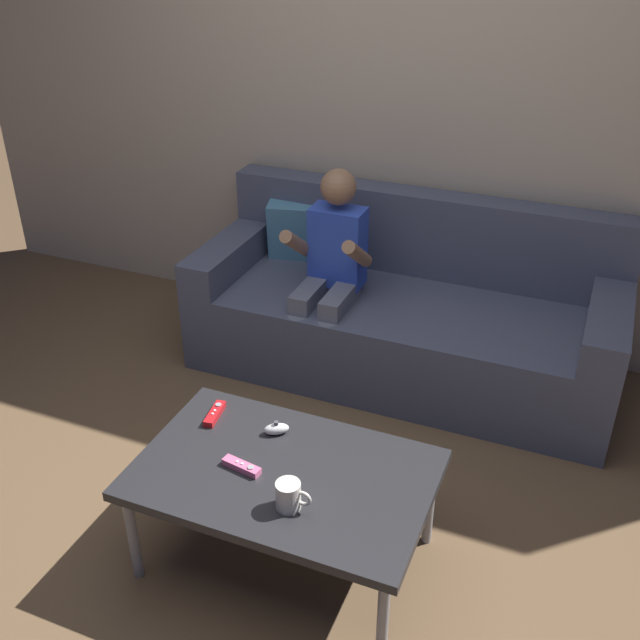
# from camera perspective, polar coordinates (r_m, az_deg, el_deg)

# --- Properties ---
(ground_plane) EXTENTS (10.16, 10.16, 0.00)m
(ground_plane) POSITION_cam_1_polar(r_m,az_deg,el_deg) (2.86, -5.83, -16.57)
(ground_plane) COLOR brown
(wall_back) EXTENTS (5.08, 0.05, 2.50)m
(wall_back) POSITION_cam_1_polar(r_m,az_deg,el_deg) (3.70, 6.37, 16.97)
(wall_back) COLOR #B2A38E
(wall_back) RESTS_ON ground
(couch) EXTENTS (2.01, 0.80, 0.82)m
(couch) POSITION_cam_1_polar(r_m,az_deg,el_deg) (3.64, 6.47, 0.49)
(couch) COLOR #474C60
(couch) RESTS_ON ground
(person_seated_on_couch) EXTENTS (0.36, 0.44, 1.01)m
(person_seated_on_couch) POSITION_cam_1_polar(r_m,az_deg,el_deg) (3.44, 0.81, 4.13)
(person_seated_on_couch) COLOR slate
(person_seated_on_couch) RESTS_ON ground
(coffee_table) EXTENTS (0.99, 0.64, 0.40)m
(coffee_table) POSITION_cam_1_polar(r_m,az_deg,el_deg) (2.53, -2.81, -12.10)
(coffee_table) COLOR #232326
(coffee_table) RESTS_ON ground
(game_remote_red_near_edge) EXTENTS (0.06, 0.14, 0.03)m
(game_remote_red_near_edge) POSITION_cam_1_polar(r_m,az_deg,el_deg) (2.76, -8.12, -7.17)
(game_remote_red_near_edge) COLOR red
(game_remote_red_near_edge) RESTS_ON coffee_table
(nunchuk_white) EXTENTS (0.10, 0.09, 0.05)m
(nunchuk_white) POSITION_cam_1_polar(r_m,az_deg,el_deg) (2.65, -3.38, -8.38)
(nunchuk_white) COLOR white
(nunchuk_white) RESTS_ON coffee_table
(game_remote_pink_far_corner) EXTENTS (0.14, 0.06, 0.03)m
(game_remote_pink_far_corner) POSITION_cam_1_polar(r_m,az_deg,el_deg) (2.52, -6.06, -11.17)
(game_remote_pink_far_corner) COLOR pink
(game_remote_pink_far_corner) RESTS_ON coffee_table
(coffee_mug) EXTENTS (0.12, 0.08, 0.09)m
(coffee_mug) POSITION_cam_1_polar(r_m,az_deg,el_deg) (2.35, -2.40, -13.38)
(coffee_mug) COLOR silver
(coffee_mug) RESTS_ON coffee_table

